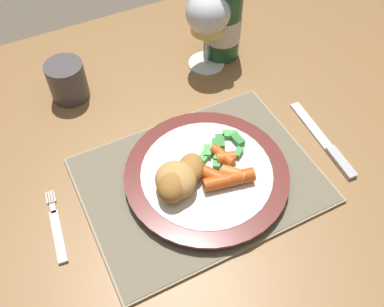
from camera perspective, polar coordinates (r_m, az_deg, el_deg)
The scene contains 11 objects.
dining_table at distance 0.79m, azimuth -4.32°, elevation -5.60°, with size 1.46×0.92×0.74m.
placemat at distance 0.71m, azimuth 1.10°, elevation -3.54°, with size 0.38×0.28×0.01m.
dinner_plate at distance 0.70m, azimuth 1.95°, elevation -2.85°, with size 0.27×0.27×0.02m.
breaded_croquettes at distance 0.66m, azimuth -1.87°, elevation -3.40°, with size 0.11×0.09×0.04m.
green_beans_pile at distance 0.71m, azimuth 3.90°, elevation 0.81°, with size 0.09×0.07×0.01m.
glazed_carrots at distance 0.68m, azimuth 4.45°, elevation -2.51°, with size 0.08×0.09×0.02m.
fork at distance 0.69m, azimuth -17.53°, elevation -9.76°, with size 0.03×0.13×0.01m.
table_knife at distance 0.79m, azimuth 17.57°, elevation 1.07°, with size 0.03×0.19×0.01m.
wine_glass at distance 0.84m, azimuth 2.14°, elevation 17.76°, with size 0.08×0.08×0.16m.
bottle at distance 0.88m, azimuth 4.15°, elevation 17.81°, with size 0.08×0.08×0.26m.
drinking_cup at distance 0.85m, azimuth -16.32°, elevation 9.40°, with size 0.07×0.07×0.08m.
Camera 1 is at (-0.14, -0.41, 1.32)m, focal length 40.00 mm.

